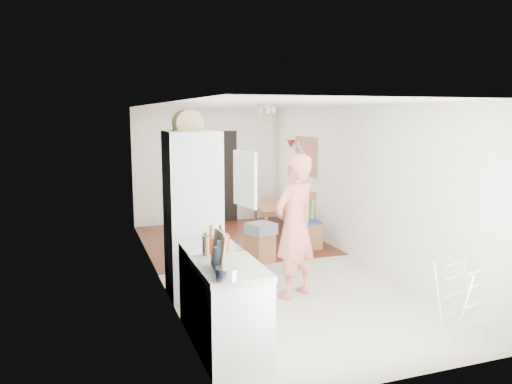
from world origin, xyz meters
TOP-DOWN VIEW (x-y plane):
  - room_shell at (0.00, 0.00)m, footprint 3.20×7.00m
  - floor at (0.00, 0.00)m, footprint 3.20×7.00m
  - wood_floor_overlay at (0.00, 1.85)m, footprint 3.20×3.30m
  - sage_wall_panel at (-1.59, -2.00)m, footprint 0.02×3.00m
  - tile_splashback at (-1.59, -2.55)m, footprint 0.02×1.90m
  - doorway_recess at (0.20, 3.48)m, footprint 0.90×0.04m
  - base_cabinet at (-1.30, -2.55)m, footprint 0.60×0.90m
  - worktop at (-1.30, -2.55)m, footprint 0.62×0.92m
  - range_cooker at (-1.30, -1.80)m, footprint 0.60×0.60m
  - cooker_top at (-1.30, -1.80)m, footprint 0.60×0.60m
  - fridge_housing at (-1.27, -0.78)m, footprint 0.66×0.66m
  - fridge_door at (-0.66, -1.08)m, footprint 0.14×0.56m
  - fridge_interior at (-0.96, -0.78)m, footprint 0.02×0.52m
  - pinboard at (1.58, 1.90)m, footprint 0.03×0.90m
  - pinboard_frame at (1.57, 1.90)m, footprint 0.00×0.94m
  - wall_sconce at (1.54, 2.55)m, footprint 0.18×0.18m
  - person at (-0.05, -1.26)m, footprint 0.95×0.81m
  - dining_table at (1.19, 2.29)m, footprint 0.99×1.44m
  - dining_chair at (1.15, 0.83)m, footprint 0.46×0.46m
  - stool at (0.06, 0.32)m, footprint 0.46×0.46m
  - grey_drape at (0.06, 0.30)m, footprint 0.50×0.50m
  - drying_rack at (1.14, -3.03)m, footprint 0.51×0.48m
  - bread_bin at (-1.31, -0.73)m, footprint 0.42×0.40m
  - red_casserole at (-1.30, -2.01)m, footprint 0.30×0.30m
  - steel_pan at (-1.43, -2.93)m, footprint 0.24×0.24m
  - held_bottle at (0.10, -1.44)m, footprint 0.05×0.05m
  - bottle_a at (-1.34, -2.35)m, footprint 0.09×0.09m
  - bottle_b at (-1.33, -2.40)m, footprint 0.06×0.06m
  - bottle_c at (-1.45, -2.72)m, footprint 0.12×0.12m
  - pepper_mill_front at (-1.33, -2.02)m, footprint 0.07×0.07m
  - pepper_mill_back at (-1.43, -2.15)m, footprint 0.06×0.06m
  - chopping_boards at (-1.44, -2.67)m, footprint 0.11×0.28m

SIDE VIEW (x-z plane):
  - floor at x=0.00m, z-range -0.01..0.01m
  - wood_floor_overlay at x=0.00m, z-range 0.00..0.01m
  - dining_table at x=1.19m, z-range 0.00..0.47m
  - stool at x=0.06m, z-range 0.00..0.47m
  - drying_rack at x=1.14m, z-range 0.00..0.82m
  - base_cabinet at x=-1.30m, z-range 0.00..0.86m
  - range_cooker at x=-1.30m, z-range 0.00..0.88m
  - dining_chair at x=1.15m, z-range 0.00..0.97m
  - grey_drape at x=0.06m, z-range 0.47..0.64m
  - worktop at x=-1.30m, z-range 0.86..0.92m
  - cooker_top at x=-1.30m, z-range 0.88..0.92m
  - steel_pan at x=-1.43m, z-range 0.92..1.03m
  - doorway_recess at x=0.20m, z-range 0.00..2.00m
  - red_casserole at x=-1.30m, z-range 0.92..1.09m
  - pepper_mill_back at x=-1.43m, z-range 0.92..1.12m
  - pepper_mill_front at x=-1.33m, z-range 0.92..1.15m
  - bottle_c at x=-1.45m, z-range 0.92..1.16m
  - bottle_b at x=-1.33m, z-range 0.92..1.18m
  - bottle_a at x=-1.34m, z-range 0.92..1.21m
  - fridge_housing at x=-1.27m, z-range 0.00..2.15m
  - person at x=-0.05m, z-range 0.00..2.21m
  - chopping_boards at x=-1.44m, z-range 0.92..1.29m
  - tile_splashback at x=-1.59m, z-range 0.90..1.40m
  - held_bottle at x=0.10m, z-range 1.06..1.30m
  - room_shell at x=0.00m, z-range 0.00..2.50m
  - fridge_door at x=-0.66m, z-range 1.20..1.90m
  - fridge_interior at x=-0.96m, z-range 1.22..1.88m
  - pinboard at x=1.58m, z-range 1.20..1.90m
  - pinboard_frame at x=1.57m, z-range 1.18..1.92m
  - wall_sconce at x=1.54m, z-range 1.67..1.83m
  - sage_wall_panel at x=-1.59m, z-range 1.20..2.50m
  - bread_bin at x=-1.31m, z-range 2.15..2.34m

